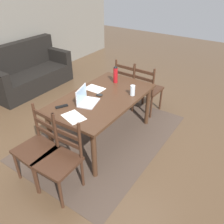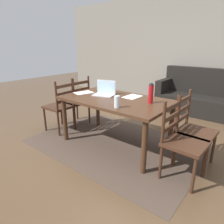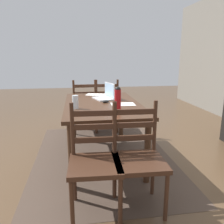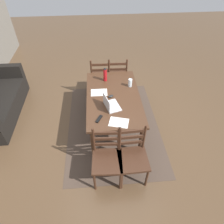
# 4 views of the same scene
# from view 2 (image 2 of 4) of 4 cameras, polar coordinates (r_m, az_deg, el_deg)

# --- Properties ---
(ground_plane) EXTENTS (14.00, 14.00, 0.00)m
(ground_plane) POSITION_cam_2_polar(r_m,az_deg,el_deg) (3.27, 1.00, -8.93)
(ground_plane) COLOR brown
(area_rug) EXTENTS (2.59, 1.79, 0.01)m
(area_rug) POSITION_cam_2_polar(r_m,az_deg,el_deg) (3.27, 1.00, -8.88)
(area_rug) COLOR #47382D
(area_rug) RESTS_ON ground
(wall_back) EXTENTS (8.00, 0.12, 2.70)m
(wall_back) POSITION_cam_2_polar(r_m,az_deg,el_deg) (5.52, 20.72, 15.87)
(wall_back) COLOR slate
(wall_back) RESTS_ON ground
(dining_table) EXTENTS (1.63, 0.95, 0.75)m
(dining_table) POSITION_cam_2_polar(r_m,az_deg,el_deg) (3.02, 1.07, 2.19)
(dining_table) COLOR #422819
(dining_table) RESTS_ON ground
(chair_right_far) EXTENTS (0.45, 0.45, 0.95)m
(chair_right_far) POSITION_cam_2_polar(r_m,az_deg,el_deg) (2.79, 22.00, -4.99)
(chair_right_far) COLOR #3D2316
(chair_right_far) RESTS_ON ground
(chair_right_near) EXTENTS (0.46, 0.46, 0.95)m
(chair_right_near) POSITION_cam_2_polar(r_m,az_deg,el_deg) (2.45, 19.32, -7.93)
(chair_right_near) COLOR #3D2316
(chair_right_near) RESTS_ON ground
(chair_left_near) EXTENTS (0.46, 0.46, 0.95)m
(chair_left_near) POSITION_cam_2_polar(r_m,az_deg,el_deg) (3.71, -14.45, 1.60)
(chair_left_near) COLOR #3D2316
(chair_left_near) RESTS_ON ground
(chair_left_far) EXTENTS (0.47, 0.47, 0.95)m
(chair_left_far) POSITION_cam_2_polar(r_m,az_deg,el_deg) (3.94, -10.11, 2.90)
(chair_left_far) COLOR #3D2316
(chair_left_far) RESTS_ON ground
(couch) EXTENTS (1.80, 0.80, 1.00)m
(couch) POSITION_cam_2_polar(r_m,az_deg,el_deg) (5.04, 23.54, 3.85)
(couch) COLOR black
(couch) RESTS_ON ground
(laptop) EXTENTS (0.37, 0.30, 0.23)m
(laptop) POSITION_cam_2_polar(r_m,az_deg,el_deg) (3.22, -2.04, 5.91)
(laptop) COLOR silver
(laptop) RESTS_ON dining_table
(water_bottle) EXTENTS (0.07, 0.07, 0.28)m
(water_bottle) POSITION_cam_2_polar(r_m,az_deg,el_deg) (2.79, 10.98, 5.39)
(water_bottle) COLOR #A81419
(water_bottle) RESTS_ON dining_table
(drinking_glass) EXTENTS (0.07, 0.07, 0.15)m
(drinking_glass) POSITION_cam_2_polar(r_m,az_deg,el_deg) (2.55, 1.40, 2.92)
(drinking_glass) COLOR silver
(drinking_glass) RESTS_ON dining_table
(computer_mouse) EXTENTS (0.10, 0.12, 0.03)m
(computer_mouse) POSITION_cam_2_polar(r_m,az_deg,el_deg) (3.04, 1.40, 4.33)
(computer_mouse) COLOR black
(computer_mouse) RESTS_ON dining_table
(tv_remote) EXTENTS (0.17, 0.12, 0.02)m
(tv_remote) POSITION_cam_2_polar(r_m,az_deg,el_deg) (3.55, -3.42, 6.31)
(tv_remote) COLOR black
(tv_remote) RESTS_ON dining_table
(paper_stack_left) EXTENTS (0.28, 0.34, 0.00)m
(paper_stack_left) POSITION_cam_2_polar(r_m,az_deg,el_deg) (3.40, -8.04, 5.48)
(paper_stack_left) COLOR white
(paper_stack_left) RESTS_ON dining_table
(paper_stack_right) EXTENTS (0.22, 0.30, 0.00)m
(paper_stack_right) POSITION_cam_2_polar(r_m,az_deg,el_deg) (3.12, 5.81, 4.36)
(paper_stack_right) COLOR white
(paper_stack_right) RESTS_ON dining_table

